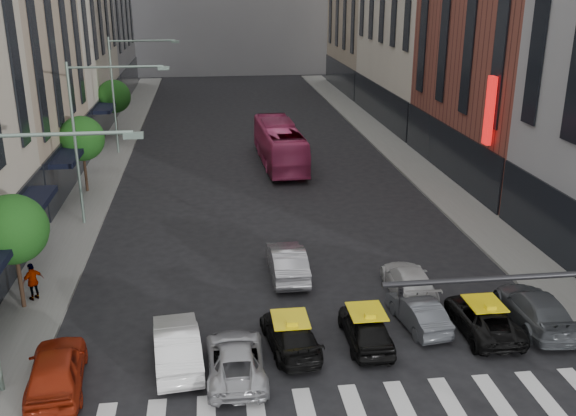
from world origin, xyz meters
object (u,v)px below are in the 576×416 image
object	(u,v)px
car_red	(56,370)
streetlamp_far	(125,80)
streetlamp_mid	(91,123)
taxi_center	(366,328)
pedestrian_far	(33,281)
taxi_left	(290,334)
bus	(280,144)
streetlamp_near	(7,229)
car_white_front	(177,345)

from	to	relation	value
car_red	streetlamp_far	bearing A→B (deg)	-94.51
streetlamp_mid	taxi_center	distance (m)	19.43
car_red	pedestrian_far	distance (m)	7.01
streetlamp_far	taxi_center	bearing A→B (deg)	-68.56
taxi_left	bus	world-z (taller)	bus
taxi_left	taxi_center	size ratio (longest dim) A/B	1.07
taxi_left	streetlamp_mid	bearing A→B (deg)	-64.90
streetlamp_near	streetlamp_far	world-z (taller)	same
car_red	car_white_front	xyz separation A→B (m)	(4.00, 1.10, -0.01)
car_white_front	taxi_left	xyz separation A→B (m)	(4.19, 0.47, -0.14)
streetlamp_near	taxi_center	bearing A→B (deg)	7.58
streetlamp_near	pedestrian_far	xyz separation A→B (m)	(-1.45, 6.65, -4.92)
car_red	streetlamp_near	bearing A→B (deg)	-4.00
streetlamp_near	car_white_front	xyz separation A→B (m)	(4.84, 1.13, -5.15)
streetlamp_near	taxi_left	distance (m)	10.59
car_white_front	taxi_center	bearing A→B (deg)	178.06
taxi_left	bus	distance (m)	25.86
streetlamp_near	taxi_left	xyz separation A→B (m)	(9.03, 1.60, -5.29)
car_red	taxi_center	distance (m)	11.21
car_white_front	pedestrian_far	bearing A→B (deg)	-46.86
streetlamp_far	pedestrian_far	distance (m)	25.86
streetlamp_mid	bus	size ratio (longest dim) A/B	0.80
streetlamp_far	pedestrian_far	world-z (taller)	streetlamp_far
pedestrian_far	streetlamp_mid	bearing A→B (deg)	-142.05
taxi_center	streetlamp_far	bearing A→B (deg)	-68.24
taxi_center	pedestrian_far	distance (m)	14.32
streetlamp_far	pedestrian_far	xyz separation A→B (m)	(-1.45, -25.35, -4.92)
streetlamp_near	streetlamp_far	distance (m)	32.00
car_red	taxi_center	xyz separation A→B (m)	(11.10, 1.56, -0.10)
streetlamp_far	streetlamp_mid	bearing A→B (deg)	-90.00
taxi_center	streetlamp_mid	bearing A→B (deg)	-50.03
streetlamp_far	bus	bearing A→B (deg)	-22.01
streetlamp_mid	taxi_center	world-z (taller)	streetlamp_mid
streetlamp_near	streetlamp_mid	bearing A→B (deg)	90.00
streetlamp_near	pedestrian_far	bearing A→B (deg)	102.30
streetlamp_mid	car_red	distance (m)	16.80
pedestrian_far	car_red	bearing A→B (deg)	65.87
car_red	taxi_left	distance (m)	8.34
streetlamp_far	streetlamp_near	bearing A→B (deg)	-90.00
streetlamp_far	taxi_center	world-z (taller)	streetlamp_far
taxi_left	taxi_center	xyz separation A→B (m)	(2.91, -0.01, 0.06)
car_red	bus	size ratio (longest dim) A/B	0.40
car_white_front	taxi_center	world-z (taller)	car_white_front
car_red	car_white_front	bearing A→B (deg)	-170.60
streetlamp_near	streetlamp_mid	world-z (taller)	same
bus	pedestrian_far	xyz separation A→B (m)	(-13.02, -20.68, -0.58)
car_red	pedestrian_far	bearing A→B (deg)	-76.91
streetlamp_mid	streetlamp_near	bearing A→B (deg)	-90.00
taxi_center	bus	bearing A→B (deg)	-88.84
streetlamp_mid	car_red	xyz separation A→B (m)	(0.84, -15.97, -5.14)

